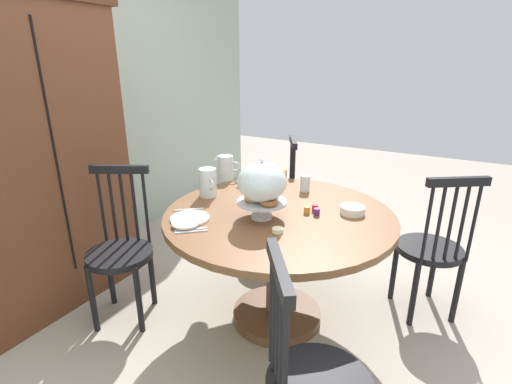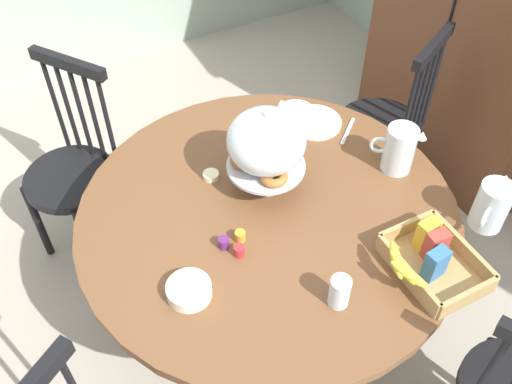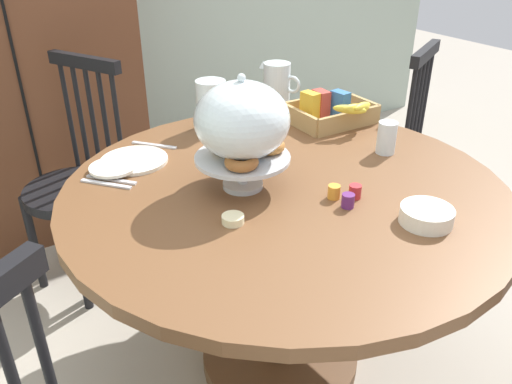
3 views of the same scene
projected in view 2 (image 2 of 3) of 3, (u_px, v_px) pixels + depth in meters
ground_plane at (278, 342)px, 2.46m from camera, size 10.00×10.00×0.00m
dining_table at (268, 244)px, 2.13m from camera, size 1.34×1.34×0.74m
windsor_chair_facing_door at (384, 128)px, 2.74m from camera, size 0.45×0.45×0.97m
windsor_chair_far_side at (74, 175)px, 2.52m from camera, size 0.46×0.46×0.97m
pastry_stand_with_dome at (266, 144)px, 1.94m from camera, size 0.28×0.28×0.34m
orange_juice_pitcher at (399, 151)px, 2.08m from camera, size 0.14×0.17×0.18m
milk_pitcher at (491, 207)px, 1.90m from camera, size 0.11×0.18×0.18m
cereal_basket at (430, 259)px, 1.79m from camera, size 0.32×0.30×0.12m
china_plate_large at (314, 122)px, 2.32m from camera, size 0.22×0.22×0.01m
china_plate_small at (296, 111)px, 2.34m from camera, size 0.15×0.15×0.01m
cereal_bowl at (189, 290)px, 1.74m from camera, size 0.14×0.14×0.04m
drinking_glass at (340, 292)px, 1.70m from camera, size 0.06×0.06×0.11m
butter_dish at (211, 175)px, 2.10m from camera, size 0.06×0.06×0.02m
jam_jar_strawberry at (239, 251)px, 1.85m from camera, size 0.04×0.04×0.04m
jam_jar_apricot at (240, 236)px, 1.89m from camera, size 0.04×0.04×0.04m
jam_jar_grape at (224, 243)px, 1.87m from camera, size 0.04×0.04×0.04m
table_knife at (282, 115)px, 2.35m from camera, size 0.12×0.14×0.01m
dinner_fork at (275, 113)px, 2.36m from camera, size 0.12×0.14×0.01m
soup_spoon at (348, 131)px, 2.28m from camera, size 0.12×0.14×0.01m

